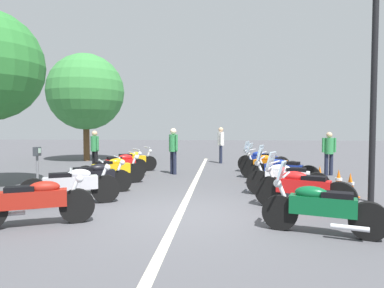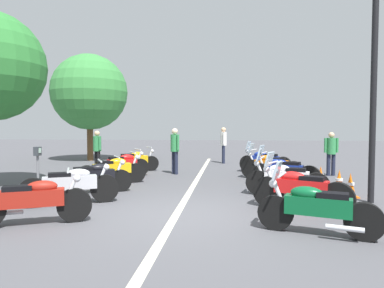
# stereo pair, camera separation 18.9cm
# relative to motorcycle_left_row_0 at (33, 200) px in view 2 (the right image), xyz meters

# --- Properties ---
(ground_plane) EXTENTS (80.00, 80.00, 0.00)m
(ground_plane) POSITION_rel_motorcycle_left_row_0_xyz_m (1.05, -2.46, -0.45)
(ground_plane) COLOR #4C4C51
(lane_centre_stripe) EXTENTS (17.80, 0.16, 0.01)m
(lane_centre_stripe) POSITION_rel_motorcycle_left_row_0_xyz_m (4.52, -2.46, -0.45)
(lane_centre_stripe) COLOR beige
(lane_centre_stripe) RESTS_ON ground_plane
(motorcycle_left_row_0) EXTENTS (1.06, 1.95, 1.00)m
(motorcycle_left_row_0) POSITION_rel_motorcycle_left_row_0_xyz_m (0.00, 0.00, 0.00)
(motorcycle_left_row_0) COLOR black
(motorcycle_left_row_0) RESTS_ON ground_plane
(motorcycle_left_row_1) EXTENTS (1.16, 2.01, 1.01)m
(motorcycle_left_row_1) POSITION_rel_motorcycle_left_row_0_xyz_m (1.64, 0.07, 0.01)
(motorcycle_left_row_1) COLOR black
(motorcycle_left_row_1) RESTS_ON ground_plane
(motorcycle_left_row_2) EXTENTS (1.23, 1.91, 0.98)m
(motorcycle_left_row_2) POSITION_rel_motorcycle_left_row_0_xyz_m (2.96, 0.09, -0.01)
(motorcycle_left_row_2) COLOR black
(motorcycle_left_row_2) RESTS_ON ground_plane
(motorcycle_left_row_3) EXTENTS (1.25, 1.89, 0.99)m
(motorcycle_left_row_3) POSITION_rel_motorcycle_left_row_0_xyz_m (4.50, 0.08, -0.00)
(motorcycle_left_row_3) COLOR black
(motorcycle_left_row_3) RESTS_ON ground_plane
(motorcycle_left_row_4) EXTENTS (1.27, 1.70, 0.99)m
(motorcycle_left_row_4) POSITION_rel_motorcycle_left_row_0_xyz_m (6.02, 0.23, -0.00)
(motorcycle_left_row_4) COLOR black
(motorcycle_left_row_4) RESTS_ON ground_plane
(motorcycle_left_row_5) EXTENTS (1.30, 1.86, 0.98)m
(motorcycle_left_row_5) POSITION_rel_motorcycle_left_row_0_xyz_m (7.45, 0.24, -0.01)
(motorcycle_left_row_5) COLOR black
(motorcycle_left_row_5) RESTS_ON ground_plane
(motorcycle_right_row_0) EXTENTS (0.92, 1.91, 1.19)m
(motorcycle_right_row_0) POSITION_rel_motorcycle_left_row_0_xyz_m (-0.04, -4.93, 0.00)
(motorcycle_right_row_0) COLOR black
(motorcycle_right_row_0) RESTS_ON ground_plane
(motorcycle_right_row_1) EXTENTS (1.10, 1.95, 1.23)m
(motorcycle_right_row_1) POSITION_rel_motorcycle_left_row_0_xyz_m (1.58, -5.01, 0.02)
(motorcycle_right_row_1) COLOR black
(motorcycle_right_row_1) RESTS_ON ground_plane
(motorcycle_right_row_2) EXTENTS (0.84, 2.06, 1.21)m
(motorcycle_right_row_2) POSITION_rel_motorcycle_left_row_0_xyz_m (3.11, -4.96, 0.01)
(motorcycle_right_row_2) COLOR black
(motorcycle_right_row_2) RESTS_ON ground_plane
(motorcycle_right_row_3) EXTENTS (1.02, 2.00, 1.23)m
(motorcycle_right_row_3) POSITION_rel_motorcycle_left_row_0_xyz_m (4.57, -5.13, 0.02)
(motorcycle_right_row_3) COLOR black
(motorcycle_right_row_3) RESTS_ON ground_plane
(motorcycle_right_row_4) EXTENTS (1.02, 2.01, 1.22)m
(motorcycle_right_row_4) POSITION_rel_motorcycle_left_row_0_xyz_m (5.95, -4.93, 0.02)
(motorcycle_right_row_4) COLOR black
(motorcycle_right_row_4) RESTS_ON ground_plane
(motorcycle_right_row_5) EXTENTS (1.00, 1.93, 1.22)m
(motorcycle_right_row_5) POSITION_rel_motorcycle_left_row_0_xyz_m (7.59, -4.90, 0.02)
(motorcycle_right_row_5) COLOR black
(motorcycle_right_row_5) RESTS_ON ground_plane
(street_lamp_twin_globe) EXTENTS (0.32, 1.22, 5.15)m
(street_lamp_twin_globe) POSITION_rel_motorcycle_left_row_0_xyz_m (2.59, -6.85, 3.04)
(street_lamp_twin_globe) COLOR black
(street_lamp_twin_globe) RESTS_ON ground_plane
(parking_meter) EXTENTS (0.18, 0.13, 1.29)m
(parking_meter) POSITION_rel_motorcycle_left_row_0_xyz_m (2.18, 1.17, 0.44)
(parking_meter) COLOR slate
(parking_meter) RESTS_ON ground_plane
(traffic_cone_0) EXTENTS (0.36, 0.36, 0.61)m
(traffic_cone_0) POSITION_rel_motorcycle_left_row_0_xyz_m (3.90, -6.53, -0.16)
(traffic_cone_0) COLOR orange
(traffic_cone_0) RESTS_ON ground_plane
(traffic_cone_1) EXTENTS (0.36, 0.36, 0.61)m
(traffic_cone_1) POSITION_rel_motorcycle_left_row_0_xyz_m (3.19, -6.59, -0.16)
(traffic_cone_1) COLOR orange
(traffic_cone_1) RESTS_ON ground_plane
(traffic_cone_2) EXTENTS (0.36, 0.36, 0.61)m
(traffic_cone_2) POSITION_rel_motorcycle_left_row_0_xyz_m (4.75, -6.27, -0.16)
(traffic_cone_2) COLOR orange
(traffic_cone_2) RESTS_ON ground_plane
(bystander_0) EXTENTS (0.42, 0.38, 1.73)m
(bystander_0) POSITION_rel_motorcycle_left_row_0_xyz_m (6.95, -1.50, 0.56)
(bystander_0) COLOR #1E2338
(bystander_0) RESTS_ON ground_plane
(bystander_1) EXTENTS (0.37, 0.43, 1.63)m
(bystander_1) POSITION_rel_motorcycle_left_row_0_xyz_m (7.54, 1.76, 0.50)
(bystander_1) COLOR black
(bystander_1) RESTS_ON ground_plane
(bystander_2) EXTENTS (0.32, 0.53, 1.59)m
(bystander_2) POSITION_rel_motorcycle_left_row_0_xyz_m (7.14, -7.26, 0.47)
(bystander_2) COLOR #1E2338
(bystander_2) RESTS_ON ground_plane
(bystander_3) EXTENTS (0.53, 0.32, 1.77)m
(bystander_3) POSITION_rel_motorcycle_left_row_0_xyz_m (11.06, -3.28, 0.59)
(bystander_3) COLOR #1E2338
(bystander_3) RESTS_ON ground_plane
(roadside_tree_0) EXTENTS (3.97, 3.97, 5.61)m
(roadside_tree_0) POSITION_rel_motorcycle_left_row_0_xyz_m (11.68, 3.79, 3.16)
(roadside_tree_0) COLOR brown
(roadside_tree_0) RESTS_ON ground_plane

